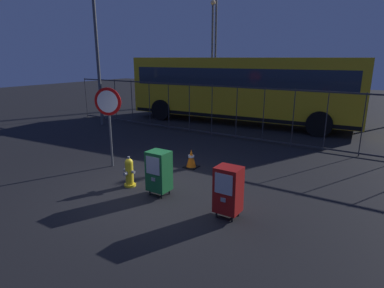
{
  "coord_description": "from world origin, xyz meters",
  "views": [
    {
      "loc": [
        4.51,
        -5.34,
        3.01
      ],
      "look_at": [
        0.3,
        1.2,
        0.9
      ],
      "focal_mm": 29.97,
      "sensor_mm": 36.0,
      "label": 1
    }
  ],
  "objects_px": {
    "street_light_near_left": "(95,23)",
    "street_light_far_right": "(216,30)",
    "street_light_near_right": "(212,45)",
    "fire_hydrant": "(129,172)",
    "newspaper_box_primary": "(228,190)",
    "stop_sign": "(109,111)",
    "traffic_cone": "(191,159)",
    "bus_near": "(242,86)",
    "newspaper_box_secondary": "(159,171)"
  },
  "relations": [
    {
      "from": "fire_hydrant",
      "to": "street_light_far_right",
      "type": "relative_size",
      "value": 0.09
    },
    {
      "from": "street_light_near_left",
      "to": "newspaper_box_secondary",
      "type": "bearing_deg",
      "value": -33.75
    },
    {
      "from": "stop_sign",
      "to": "newspaper_box_primary",
      "type": "bearing_deg",
      "value": -12.54
    },
    {
      "from": "fire_hydrant",
      "to": "newspaper_box_primary",
      "type": "height_order",
      "value": "newspaper_box_primary"
    },
    {
      "from": "stop_sign",
      "to": "bus_near",
      "type": "xyz_separation_m",
      "value": [
        0.41,
        7.86,
        0.11
      ]
    },
    {
      "from": "street_light_near_right",
      "to": "newspaper_box_primary",
      "type": "bearing_deg",
      "value": -59.49
    },
    {
      "from": "bus_near",
      "to": "street_light_near_left",
      "type": "xyz_separation_m",
      "value": [
        -5.16,
        -3.92,
        2.74
      ]
    },
    {
      "from": "newspaper_box_primary",
      "to": "stop_sign",
      "type": "distance_m",
      "value": 4.35
    },
    {
      "from": "street_light_near_left",
      "to": "street_light_near_right",
      "type": "distance_m",
      "value": 9.23
    },
    {
      "from": "fire_hydrant",
      "to": "street_light_near_left",
      "type": "xyz_separation_m",
      "value": [
        -6.2,
        4.75,
        4.1
      ]
    },
    {
      "from": "fire_hydrant",
      "to": "street_light_near_right",
      "type": "distance_m",
      "value": 15.41
    },
    {
      "from": "bus_near",
      "to": "street_light_near_left",
      "type": "bearing_deg",
      "value": -147.44
    },
    {
      "from": "traffic_cone",
      "to": "street_light_near_right",
      "type": "xyz_separation_m",
      "value": [
        -6.11,
        12.0,
        3.55
      ]
    },
    {
      "from": "stop_sign",
      "to": "traffic_cone",
      "type": "relative_size",
      "value": 4.21
    },
    {
      "from": "street_light_near_right",
      "to": "street_light_near_left",
      "type": "bearing_deg",
      "value": -93.78
    },
    {
      "from": "newspaper_box_primary",
      "to": "street_light_far_right",
      "type": "bearing_deg",
      "value": 119.72
    },
    {
      "from": "newspaper_box_secondary",
      "to": "traffic_cone",
      "type": "distance_m",
      "value": 2.01
    },
    {
      "from": "newspaper_box_secondary",
      "to": "traffic_cone",
      "type": "relative_size",
      "value": 1.92
    },
    {
      "from": "traffic_cone",
      "to": "stop_sign",
      "type": "bearing_deg",
      "value": -150.0
    },
    {
      "from": "street_light_far_right",
      "to": "newspaper_box_secondary",
      "type": "bearing_deg",
      "value": -65.66
    },
    {
      "from": "newspaper_box_secondary",
      "to": "street_light_near_left",
      "type": "xyz_separation_m",
      "value": [
        -7.12,
        4.76,
        3.88
      ]
    },
    {
      "from": "stop_sign",
      "to": "street_light_near_right",
      "type": "bearing_deg",
      "value": 107.53
    },
    {
      "from": "newspaper_box_secondary",
      "to": "bus_near",
      "type": "xyz_separation_m",
      "value": [
        -1.96,
        8.67,
        1.14
      ]
    },
    {
      "from": "newspaper_box_primary",
      "to": "street_light_near_right",
      "type": "bearing_deg",
      "value": 120.51
    },
    {
      "from": "fire_hydrant",
      "to": "stop_sign",
      "type": "relative_size",
      "value": 0.33
    },
    {
      "from": "newspaper_box_primary",
      "to": "stop_sign",
      "type": "xyz_separation_m",
      "value": [
        -4.13,
        0.92,
        1.03
      ]
    },
    {
      "from": "fire_hydrant",
      "to": "stop_sign",
      "type": "distance_m",
      "value": 2.07
    },
    {
      "from": "fire_hydrant",
      "to": "street_light_near_left",
      "type": "height_order",
      "value": "street_light_near_left"
    },
    {
      "from": "newspaper_box_primary",
      "to": "newspaper_box_secondary",
      "type": "xyz_separation_m",
      "value": [
        -1.77,
        0.1,
        0.0
      ]
    },
    {
      "from": "fire_hydrant",
      "to": "newspaper_box_primary",
      "type": "relative_size",
      "value": 0.73
    },
    {
      "from": "fire_hydrant",
      "to": "traffic_cone",
      "type": "bearing_deg",
      "value": 75.09
    },
    {
      "from": "street_light_near_left",
      "to": "street_light_far_right",
      "type": "xyz_separation_m",
      "value": [
        0.59,
        9.67,
        0.29
      ]
    },
    {
      "from": "stop_sign",
      "to": "street_light_near_right",
      "type": "distance_m",
      "value": 13.95
    },
    {
      "from": "street_light_near_left",
      "to": "street_light_near_right",
      "type": "xyz_separation_m",
      "value": [
        0.61,
        9.19,
        -0.63
      ]
    },
    {
      "from": "newspaper_box_primary",
      "to": "traffic_cone",
      "type": "xyz_separation_m",
      "value": [
        -2.17,
        2.05,
        -0.31
      ]
    },
    {
      "from": "newspaper_box_primary",
      "to": "bus_near",
      "type": "xyz_separation_m",
      "value": [
        -3.72,
        8.77,
        1.14
      ]
    },
    {
      "from": "fire_hydrant",
      "to": "bus_near",
      "type": "bearing_deg",
      "value": 96.84
    },
    {
      "from": "traffic_cone",
      "to": "bus_near",
      "type": "relative_size",
      "value": 0.05
    },
    {
      "from": "traffic_cone",
      "to": "street_light_near_left",
      "type": "relative_size",
      "value": 0.07
    },
    {
      "from": "street_light_far_right",
      "to": "street_light_near_right",
      "type": "bearing_deg",
      "value": -87.94
    },
    {
      "from": "street_light_near_left",
      "to": "street_light_far_right",
      "type": "bearing_deg",
      "value": 86.51
    },
    {
      "from": "fire_hydrant",
      "to": "bus_near",
      "type": "distance_m",
      "value": 8.83
    },
    {
      "from": "street_light_near_right",
      "to": "street_light_far_right",
      "type": "bearing_deg",
      "value": 92.06
    },
    {
      "from": "bus_near",
      "to": "street_light_near_right",
      "type": "bearing_deg",
      "value": 126.19
    },
    {
      "from": "newspaper_box_secondary",
      "to": "street_light_near_right",
      "type": "xyz_separation_m",
      "value": [
        -6.51,
        13.95,
        3.24
      ]
    },
    {
      "from": "street_light_far_right",
      "to": "traffic_cone",
      "type": "bearing_deg",
      "value": -63.86
    },
    {
      "from": "traffic_cone",
      "to": "bus_near",
      "type": "xyz_separation_m",
      "value": [
        -1.56,
        6.72,
        1.45
      ]
    },
    {
      "from": "stop_sign",
      "to": "street_light_far_right",
      "type": "height_order",
      "value": "street_light_far_right"
    },
    {
      "from": "street_light_near_left",
      "to": "street_light_far_right",
      "type": "distance_m",
      "value": 9.69
    },
    {
      "from": "stop_sign",
      "to": "street_light_near_left",
      "type": "height_order",
      "value": "street_light_near_left"
    }
  ]
}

